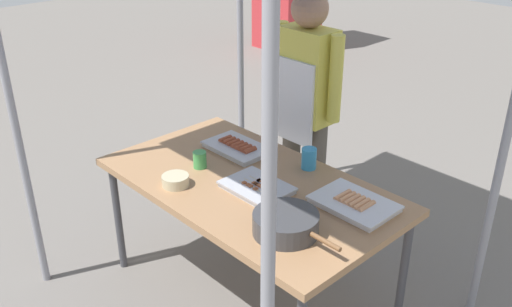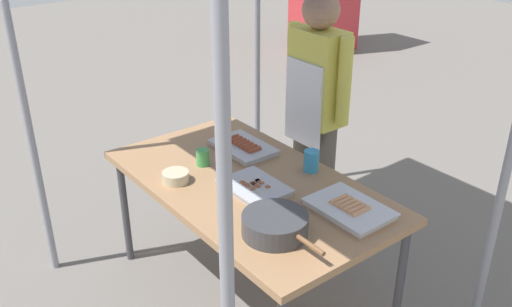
{
  "view_description": "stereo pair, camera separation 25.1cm",
  "coord_description": "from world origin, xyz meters",
  "px_view_note": "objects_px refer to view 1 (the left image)",
  "views": [
    {
      "loc": [
        1.9,
        -1.75,
        2.19
      ],
      "look_at": [
        0.0,
        0.05,
        0.9
      ],
      "focal_mm": 39.5,
      "sensor_mm": 36.0,
      "label": 1
    },
    {
      "loc": [
        2.06,
        -1.56,
        2.19
      ],
      "look_at": [
        0.0,
        0.05,
        0.9
      ],
      "focal_mm": 39.5,
      "sensor_mm": 36.0,
      "label": 2
    }
  ],
  "objects_px": {
    "stall_table": "(249,191)",
    "tray_meat_skewers": "(257,187)",
    "condiment_bowl": "(176,181)",
    "drink_cup_near_edge": "(309,158)",
    "tray_grilled_sausages": "(237,147)",
    "drink_cup_by_wok": "(200,160)",
    "vendor_woman": "(306,98)",
    "tray_pork_links": "(354,203)",
    "cooking_wok": "(286,223)"
  },
  "relations": [
    {
      "from": "stall_table",
      "to": "condiment_bowl",
      "type": "bearing_deg",
      "value": -128.15
    },
    {
      "from": "tray_meat_skewers",
      "to": "drink_cup_near_edge",
      "type": "relative_size",
      "value": 2.88
    },
    {
      "from": "tray_meat_skewers",
      "to": "cooking_wok",
      "type": "distance_m",
      "value": 0.4
    },
    {
      "from": "tray_grilled_sausages",
      "to": "vendor_woman",
      "type": "bearing_deg",
      "value": 82.8
    },
    {
      "from": "tray_grilled_sausages",
      "to": "vendor_woman",
      "type": "distance_m",
      "value": 0.55
    },
    {
      "from": "drink_cup_near_edge",
      "to": "cooking_wok",
      "type": "bearing_deg",
      "value": -57.38
    },
    {
      "from": "tray_meat_skewers",
      "to": "condiment_bowl",
      "type": "height_order",
      "value": "condiment_bowl"
    },
    {
      "from": "tray_meat_skewers",
      "to": "condiment_bowl",
      "type": "distance_m",
      "value": 0.42
    },
    {
      "from": "drink_cup_near_edge",
      "to": "drink_cup_by_wok",
      "type": "xyz_separation_m",
      "value": [
        -0.42,
        -0.43,
        -0.01
      ]
    },
    {
      "from": "tray_pork_links",
      "to": "vendor_woman",
      "type": "xyz_separation_m",
      "value": [
        -0.79,
        0.52,
        0.19
      ]
    },
    {
      "from": "stall_table",
      "to": "cooking_wok",
      "type": "xyz_separation_m",
      "value": [
        0.46,
        -0.2,
        0.11
      ]
    },
    {
      "from": "tray_pork_links",
      "to": "tray_grilled_sausages",
      "type": "bearing_deg",
      "value": 179.64
    },
    {
      "from": "drink_cup_near_edge",
      "to": "stall_table",
      "type": "bearing_deg",
      "value": -107.73
    },
    {
      "from": "drink_cup_by_wok",
      "to": "cooking_wok",
      "type": "bearing_deg",
      "value": -8.52
    },
    {
      "from": "stall_table",
      "to": "tray_meat_skewers",
      "type": "relative_size",
      "value": 4.68
    },
    {
      "from": "drink_cup_near_edge",
      "to": "tray_pork_links",
      "type": "bearing_deg",
      "value": -18.57
    },
    {
      "from": "tray_grilled_sausages",
      "to": "cooking_wok",
      "type": "xyz_separation_m",
      "value": [
        0.78,
        -0.41,
        0.03
      ]
    },
    {
      "from": "vendor_woman",
      "to": "drink_cup_near_edge",
      "type": "bearing_deg",
      "value": 134.64
    },
    {
      "from": "tray_grilled_sausages",
      "to": "cooking_wok",
      "type": "distance_m",
      "value": 0.88
    },
    {
      "from": "tray_grilled_sausages",
      "to": "drink_cup_near_edge",
      "type": "distance_m",
      "value": 0.46
    },
    {
      "from": "drink_cup_by_wok",
      "to": "tray_pork_links",
      "type": "bearing_deg",
      "value": 18.81
    },
    {
      "from": "tray_meat_skewers",
      "to": "vendor_woman",
      "type": "bearing_deg",
      "value": 115.13
    },
    {
      "from": "condiment_bowl",
      "to": "drink_cup_by_wok",
      "type": "xyz_separation_m",
      "value": [
        -0.07,
        0.22,
        0.02
      ]
    },
    {
      "from": "drink_cup_near_edge",
      "to": "tray_meat_skewers",
      "type": "bearing_deg",
      "value": -93.0
    },
    {
      "from": "stall_table",
      "to": "tray_meat_skewers",
      "type": "distance_m",
      "value": 0.12
    },
    {
      "from": "stall_table",
      "to": "drink_cup_near_edge",
      "type": "xyz_separation_m",
      "value": [
        0.11,
        0.34,
        0.11
      ]
    },
    {
      "from": "tray_grilled_sausages",
      "to": "tray_pork_links",
      "type": "xyz_separation_m",
      "value": [
        0.86,
        -0.01,
        -0.0
      ]
    },
    {
      "from": "tray_grilled_sausages",
      "to": "drink_cup_near_edge",
      "type": "bearing_deg",
      "value": 17.32
    },
    {
      "from": "tray_pork_links",
      "to": "drink_cup_near_edge",
      "type": "distance_m",
      "value": 0.45
    },
    {
      "from": "tray_pork_links",
      "to": "drink_cup_near_edge",
      "type": "relative_size",
      "value": 3.3
    },
    {
      "from": "stall_table",
      "to": "cooking_wok",
      "type": "distance_m",
      "value": 0.51
    },
    {
      "from": "drink_cup_by_wok",
      "to": "drink_cup_near_edge",
      "type": "bearing_deg",
      "value": 45.59
    },
    {
      "from": "condiment_bowl",
      "to": "drink_cup_near_edge",
      "type": "bearing_deg",
      "value": 61.77
    },
    {
      "from": "stall_table",
      "to": "cooking_wok",
      "type": "bearing_deg",
      "value": -23.39
    },
    {
      "from": "tray_pork_links",
      "to": "drink_cup_near_edge",
      "type": "height_order",
      "value": "drink_cup_near_edge"
    },
    {
      "from": "condiment_bowl",
      "to": "tray_grilled_sausages",
      "type": "bearing_deg",
      "value": 100.04
    },
    {
      "from": "tray_meat_skewers",
      "to": "drink_cup_by_wok",
      "type": "distance_m",
      "value": 0.4
    },
    {
      "from": "tray_pork_links",
      "to": "condiment_bowl",
      "type": "distance_m",
      "value": 0.92
    },
    {
      "from": "drink_cup_near_edge",
      "to": "vendor_woman",
      "type": "relative_size",
      "value": 0.07
    },
    {
      "from": "drink_cup_by_wok",
      "to": "condiment_bowl",
      "type": "bearing_deg",
      "value": -71.62
    },
    {
      "from": "stall_table",
      "to": "tray_pork_links",
      "type": "distance_m",
      "value": 0.57
    },
    {
      "from": "stall_table",
      "to": "drink_cup_near_edge",
      "type": "relative_size",
      "value": 13.5
    },
    {
      "from": "tray_meat_skewers",
      "to": "cooking_wok",
      "type": "relative_size",
      "value": 0.74
    },
    {
      "from": "drink_cup_near_edge",
      "to": "vendor_woman",
      "type": "bearing_deg",
      "value": 134.64
    },
    {
      "from": "tray_meat_skewers",
      "to": "tray_pork_links",
      "type": "height_order",
      "value": "tray_pork_links"
    },
    {
      "from": "tray_meat_skewers",
      "to": "tray_pork_links",
      "type": "bearing_deg",
      "value": 27.83
    },
    {
      "from": "stall_table",
      "to": "tray_grilled_sausages",
      "type": "xyz_separation_m",
      "value": [
        -0.33,
        0.21,
        0.07
      ]
    },
    {
      "from": "stall_table",
      "to": "tray_grilled_sausages",
      "type": "relative_size",
      "value": 4.14
    },
    {
      "from": "stall_table",
      "to": "tray_grilled_sausages",
      "type": "distance_m",
      "value": 0.39
    },
    {
      "from": "cooking_wok",
      "to": "tray_grilled_sausages",
      "type": "bearing_deg",
      "value": 152.61
    }
  ]
}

